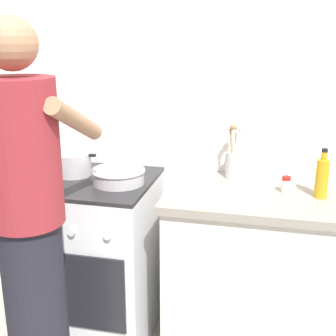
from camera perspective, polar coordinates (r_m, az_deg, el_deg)
The scene contains 9 objects.
back_wall at distance 2.48m, azimuth 5.45°, elevation 7.81°, with size 3.20×0.10×2.50m.
countertop at distance 2.39m, azimuth 12.24°, elevation -13.27°, with size 1.00×0.60×0.90m.
stove_range at distance 2.55m, azimuth -8.81°, elevation -11.12°, with size 0.60×0.62×0.90m.
pot at distance 2.45m, azimuth -11.93°, elevation 0.51°, with size 0.26×0.19×0.12m.
mixing_bowl at distance 2.29m, azimuth -6.33°, elevation -0.94°, with size 0.28×0.28×0.07m.
utensil_crock at distance 2.37m, azimuth 8.55°, elevation 0.77°, with size 0.10×0.10×0.30m.
spice_bottle at distance 2.21m, azimuth 14.77°, elevation -2.08°, with size 0.04×0.04×0.08m.
oil_bottle at distance 2.18m, azimuth 19.00°, elevation -1.14°, with size 0.06×0.06×0.23m.
person at distance 1.94m, azimuth -17.18°, elevation -7.58°, with size 0.41×0.50×1.70m.
Camera 1 is at (0.53, -1.93, 1.64)m, focal length 47.92 mm.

